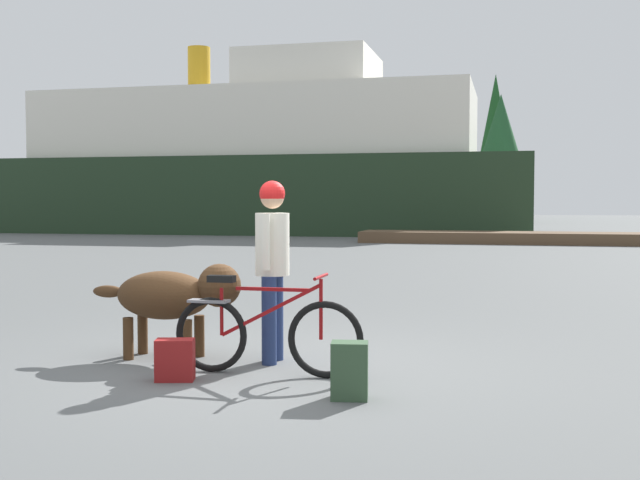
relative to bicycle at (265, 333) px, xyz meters
name	(u,v)px	position (x,y,z in m)	size (l,w,h in m)	color
ground_plane	(260,368)	(-0.14, 0.27, -0.37)	(160.00, 160.00, 0.00)	#595B5B
bicycle	(265,333)	(0.00, 0.00, 0.00)	(1.71, 0.44, 0.89)	black
person_cyclist	(272,253)	(-0.10, 0.53, 0.66)	(0.32, 0.53, 1.71)	navy
dog	(174,295)	(-1.06, 0.47, 0.25)	(1.53, 0.55, 0.93)	#472D19
backpack	(350,371)	(0.88, -0.64, -0.15)	(0.28, 0.20, 0.44)	#334C33
handbag_pannier	(175,360)	(-0.68, -0.39, -0.19)	(0.32, 0.18, 0.35)	maroon
dock_pier	(539,238)	(3.05, 22.21, -0.17)	(12.63, 2.17, 0.40)	brown
ferry_boat	(261,166)	(-9.80, 30.05, 2.86)	(25.73, 8.97, 9.09)	#1E331E
pine_tree_far_left	(324,120)	(-10.65, 46.82, 6.78)	(4.22, 4.22, 10.93)	#4C331E
pine_tree_center	(501,142)	(1.35, 48.55, 5.15)	(3.98, 3.98, 8.79)	#4C331E
pine_tree_mid_back	(495,133)	(0.88, 53.97, 6.20)	(3.26, 3.26, 11.01)	#4C331E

